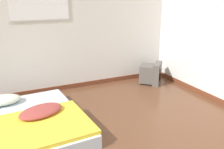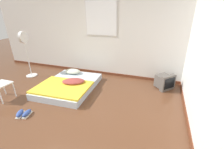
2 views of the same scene
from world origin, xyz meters
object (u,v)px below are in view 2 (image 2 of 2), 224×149
(side_stool, at_px, (1,86))
(standing_fan, at_px, (25,46))
(sneaker_pair, at_px, (23,113))
(crt_tv, at_px, (165,82))
(mattress_bed, at_px, (69,85))

(side_stool, xyz_separation_m, standing_fan, (-0.50, 1.40, 0.68))
(sneaker_pair, bearing_deg, side_stool, 160.76)
(side_stool, bearing_deg, crt_tv, 26.26)
(mattress_bed, xyz_separation_m, crt_tv, (2.63, 0.91, 0.09))
(sneaker_pair, xyz_separation_m, standing_fan, (-1.53, 1.76, 0.99))
(standing_fan, bearing_deg, side_stool, -70.51)
(crt_tv, height_order, side_stool, crt_tv)
(crt_tv, xyz_separation_m, side_stool, (-3.90, -1.93, 0.15))
(sneaker_pair, distance_m, standing_fan, 2.53)
(crt_tv, distance_m, sneaker_pair, 3.68)
(side_stool, relative_size, sneaker_pair, 1.32)
(mattress_bed, distance_m, standing_fan, 2.04)
(mattress_bed, height_order, side_stool, side_stool)
(crt_tv, relative_size, side_stool, 1.36)
(mattress_bed, distance_m, side_stool, 1.65)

